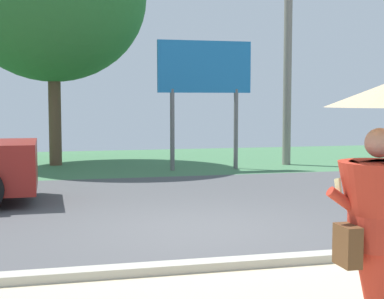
% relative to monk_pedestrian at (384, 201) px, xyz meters
% --- Properties ---
extents(ground_plane, '(40.00, 22.00, 0.20)m').
position_rel_monk_pedestrian_xyz_m(ground_plane, '(-0.22, 7.36, -1.20)').
color(ground_plane, '#4C4C4F').
extents(monk_pedestrian, '(1.14, 1.13, 2.13)m').
position_rel_monk_pedestrian_xyz_m(monk_pedestrian, '(0.00, 0.00, 0.00)').
color(monk_pedestrian, '#B22D1E').
rests_on(monk_pedestrian, ground_plane).
extents(utility_pole, '(1.80, 0.24, 6.01)m').
position_rel_monk_pedestrian_xyz_m(utility_pole, '(4.44, 12.30, 2.02)').
color(utility_pole, gray).
rests_on(utility_pole, ground_plane).
extents(roadside_billboard, '(2.60, 0.12, 3.50)m').
position_rel_monk_pedestrian_xyz_m(roadside_billboard, '(1.77, 11.69, 1.39)').
color(roadside_billboard, slate).
rests_on(roadside_billboard, ground_plane).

